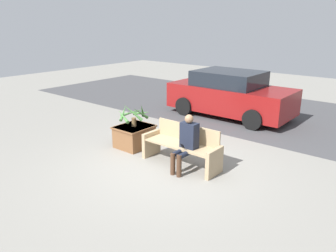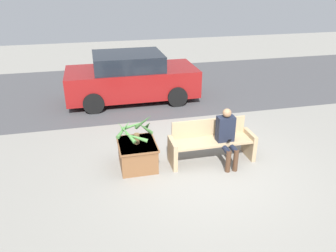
# 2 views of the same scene
# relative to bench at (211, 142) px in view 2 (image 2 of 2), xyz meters

# --- Properties ---
(ground_plane) EXTENTS (30.00, 30.00, 0.00)m
(ground_plane) POSITION_rel_bench_xyz_m (-0.21, -0.34, -0.43)
(ground_plane) COLOR gray
(road_surface) EXTENTS (20.00, 6.00, 0.01)m
(road_surface) POSITION_rel_bench_xyz_m (-0.21, 5.33, -0.42)
(road_surface) COLOR #424244
(road_surface) RESTS_ON ground_plane
(bench) EXTENTS (1.83, 0.56, 0.88)m
(bench) POSITION_rel_bench_xyz_m (0.00, 0.00, 0.00)
(bench) COLOR tan
(bench) RESTS_ON ground_plane
(person_seated) EXTENTS (0.36, 0.61, 1.21)m
(person_seated) POSITION_rel_bench_xyz_m (0.26, -0.20, 0.24)
(person_seated) COLOR black
(person_seated) RESTS_ON ground_plane
(planter_box) EXTENTS (0.78, 0.88, 0.54)m
(planter_box) POSITION_rel_bench_xyz_m (-1.59, 0.09, -0.14)
(planter_box) COLOR brown
(planter_box) RESTS_ON ground_plane
(potted_plant) EXTENTS (0.78, 0.82, 0.64)m
(potted_plant) POSITION_rel_bench_xyz_m (-1.59, 0.09, 0.43)
(potted_plant) COLOR brown
(potted_plant) RESTS_ON planter_box
(parked_car) EXTENTS (4.04, 1.98, 1.50)m
(parked_car) POSITION_rel_bench_xyz_m (-1.16, 4.16, 0.31)
(parked_car) COLOR maroon
(parked_car) RESTS_ON ground_plane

